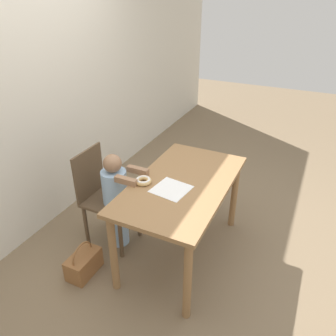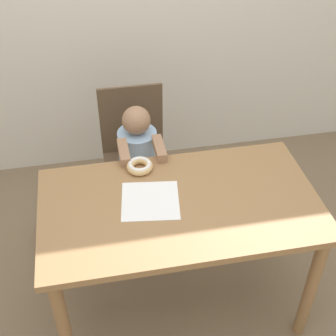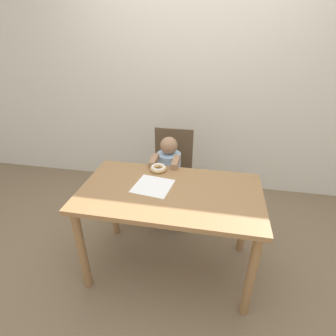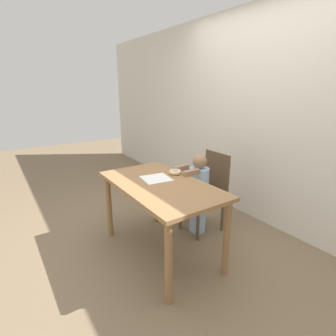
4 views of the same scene
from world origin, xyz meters
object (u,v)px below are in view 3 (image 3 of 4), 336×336
Objects in this scene: chair at (171,175)px; handbag at (128,204)px; donut at (158,168)px; child_figure at (169,182)px.

chair reaches higher than handbag.
donut is at bearing -39.94° from handbag.
chair is 2.90× the size of handbag.
chair is 6.83× the size of donut.
handbag is (-0.45, -0.07, -0.36)m from chair.
child_figure is at bearing -7.09° from handbag.
chair is 0.58m from handbag.
donut is (-0.03, -0.42, 0.30)m from chair.
handbag is at bearing -171.12° from chair.
chair reaches higher than donut.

